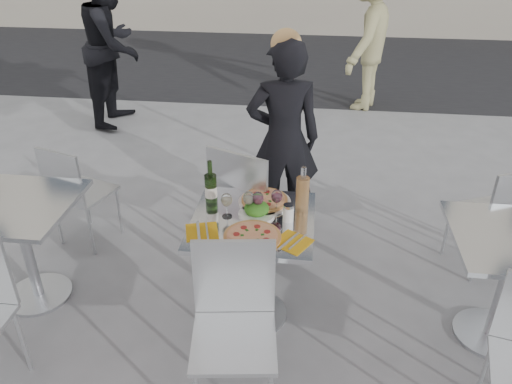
# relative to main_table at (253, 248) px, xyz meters

# --- Properties ---
(ground) EXTENTS (80.00, 80.00, 0.00)m
(ground) POSITION_rel_main_table_xyz_m (0.00, 0.00, -0.54)
(ground) COLOR slate
(street_asphalt) EXTENTS (24.00, 5.00, 0.00)m
(street_asphalt) POSITION_rel_main_table_xyz_m (0.00, 6.50, -0.54)
(street_asphalt) COLOR black
(street_asphalt) RESTS_ON ground
(main_table) EXTENTS (0.72, 0.72, 0.75)m
(main_table) POSITION_rel_main_table_xyz_m (0.00, 0.00, 0.00)
(main_table) COLOR #B7BABF
(main_table) RESTS_ON ground
(side_table_left) EXTENTS (0.72, 0.72, 0.75)m
(side_table_left) POSITION_rel_main_table_xyz_m (-1.50, 0.00, 0.00)
(side_table_left) COLOR #B7BABF
(side_table_left) RESTS_ON ground
(side_table_right) EXTENTS (0.72, 0.72, 0.75)m
(side_table_right) POSITION_rel_main_table_xyz_m (1.50, 0.00, 0.00)
(side_table_right) COLOR #B7BABF
(side_table_right) RESTS_ON ground
(chair_far) EXTENTS (0.60, 0.61, 1.00)m
(chair_far) POSITION_rel_main_table_xyz_m (-0.11, 0.48, 0.05)
(chair_far) COLOR silver
(chair_far) RESTS_ON ground
(chair_near) EXTENTS (0.48, 0.49, 0.93)m
(chair_near) POSITION_rel_main_table_xyz_m (-0.02, -0.59, 0.01)
(chair_near) COLOR silver
(chair_near) RESTS_ON ground
(side_chair_lfar) EXTENTS (0.49, 0.50, 0.85)m
(side_chair_lfar) POSITION_rel_main_table_xyz_m (-1.44, 0.63, -0.03)
(side_chair_lfar) COLOR silver
(side_chair_lfar) RESTS_ON ground
(side_chair_rfar) EXTENTS (0.53, 0.54, 0.88)m
(side_chair_rfar) POSITION_rel_main_table_xyz_m (1.64, 0.68, -0.02)
(side_chair_rfar) COLOR silver
(side_chair_rfar) RESTS_ON ground
(woman_diner) EXTENTS (0.64, 0.48, 1.58)m
(woman_diner) POSITION_rel_main_table_xyz_m (0.10, 1.09, 0.25)
(woman_diner) COLOR black
(woman_diner) RESTS_ON ground
(pedestrian_a) EXTENTS (0.75, 0.94, 1.89)m
(pedestrian_a) POSITION_rel_main_table_xyz_m (-2.09, 3.27, 0.41)
(pedestrian_a) COLOR black
(pedestrian_a) RESTS_ON ground
(pedestrian_b) EXTENTS (1.06, 1.37, 1.86)m
(pedestrian_b) POSITION_rel_main_table_xyz_m (0.93, 4.15, 0.39)
(pedestrian_b) COLOR tan
(pedestrian_b) RESTS_ON ground
(pizza_near) EXTENTS (0.32, 0.32, 0.02)m
(pizza_near) POSITION_rel_main_table_xyz_m (0.02, -0.19, 0.22)
(pizza_near) COLOR tan
(pizza_near) RESTS_ON main_table
(pizza_far) EXTENTS (0.33, 0.33, 0.03)m
(pizza_far) POSITION_rel_main_table_xyz_m (0.05, 0.20, 0.23)
(pizza_far) COLOR white
(pizza_far) RESTS_ON main_table
(salad_plate) EXTENTS (0.22, 0.22, 0.09)m
(salad_plate) POSITION_rel_main_table_xyz_m (0.02, 0.05, 0.25)
(salad_plate) COLOR white
(salad_plate) RESTS_ON main_table
(wine_bottle) EXTENTS (0.07, 0.08, 0.29)m
(wine_bottle) POSITION_rel_main_table_xyz_m (-0.28, 0.14, 0.32)
(wine_bottle) COLOR #29481B
(wine_bottle) RESTS_ON main_table
(carafe) EXTENTS (0.08, 0.08, 0.29)m
(carafe) POSITION_rel_main_table_xyz_m (0.28, 0.14, 0.33)
(carafe) COLOR tan
(carafe) RESTS_ON main_table
(sugar_shaker) EXTENTS (0.06, 0.06, 0.11)m
(sugar_shaker) POSITION_rel_main_table_xyz_m (0.21, 0.01, 0.26)
(sugar_shaker) COLOR white
(sugar_shaker) RESTS_ON main_table
(wineglass_white_a) EXTENTS (0.07, 0.07, 0.16)m
(wineglass_white_a) POSITION_rel_main_table_xyz_m (-0.16, 0.01, 0.32)
(wineglass_white_a) COLOR white
(wineglass_white_a) RESTS_ON main_table
(wineglass_white_b) EXTENTS (0.07, 0.07, 0.16)m
(wineglass_white_b) POSITION_rel_main_table_xyz_m (-0.03, 0.05, 0.32)
(wineglass_white_b) COLOR white
(wineglass_white_b) RESTS_ON main_table
(wineglass_red_a) EXTENTS (0.07, 0.07, 0.16)m
(wineglass_red_a) POSITION_rel_main_table_xyz_m (0.02, 0.05, 0.32)
(wineglass_red_a) COLOR white
(wineglass_red_a) RESTS_ON main_table
(wineglass_red_b) EXTENTS (0.07, 0.07, 0.16)m
(wineglass_red_b) POSITION_rel_main_table_xyz_m (0.13, 0.09, 0.32)
(wineglass_red_b) COLOR white
(wineglass_red_b) RESTS_ON main_table
(napkin_left) EXTENTS (0.22, 0.22, 0.01)m
(napkin_left) POSITION_rel_main_table_xyz_m (-0.27, -0.17, 0.21)
(napkin_left) COLOR gold
(napkin_left) RESTS_ON main_table
(napkin_right) EXTENTS (0.25, 0.25, 0.01)m
(napkin_right) POSITION_rel_main_table_xyz_m (0.24, -0.21, 0.21)
(napkin_right) COLOR gold
(napkin_right) RESTS_ON main_table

